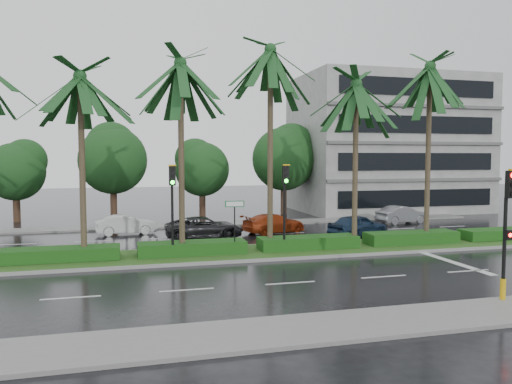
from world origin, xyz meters
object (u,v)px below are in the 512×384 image
object	(u,v)px
street_sign	(235,214)
car_blue	(358,226)
car_grey	(402,215)
car_darkgrey	(204,228)
signal_near	(507,229)
signal_median_left	(172,197)
car_red	(274,223)
car_white	(126,225)

from	to	relation	value
street_sign	car_blue	size ratio (longest dim) A/B	0.65
street_sign	car_grey	xyz separation A→B (m)	(14.50, 8.92, -1.48)
car_darkgrey	car_blue	world-z (taller)	car_blue
signal_near	signal_median_left	size ratio (longest dim) A/B	1.00
street_sign	car_red	xyz separation A→B (m)	(4.09, 6.95, -1.51)
car_red	car_grey	xyz separation A→B (m)	(10.41, 1.97, 0.03)
car_blue	car_red	bearing A→B (deg)	37.59
signal_near	car_blue	world-z (taller)	signal_near
signal_near	car_blue	bearing A→B (deg)	83.54
signal_near	street_sign	bearing A→B (deg)	125.34
car_white	street_sign	bearing A→B (deg)	-155.79
street_sign	car_red	distance (m)	8.20
signal_near	car_white	distance (m)	22.23
car_grey	car_white	bearing A→B (deg)	81.16
signal_median_left	car_darkgrey	world-z (taller)	signal_median_left
signal_near	car_darkgrey	distance (m)	17.62
signal_median_left	car_darkgrey	xyz separation A→B (m)	(2.42, 6.11, -2.35)
signal_median_left	car_red	bearing A→B (deg)	45.17
signal_median_left	car_white	distance (m)	9.42
signal_median_left	car_white	size ratio (longest dim) A/B	1.17
signal_near	street_sign	distance (m)	12.11
car_red	car_blue	bearing A→B (deg)	-138.64
car_red	car_blue	xyz separation A→B (m)	(4.50, -2.79, 0.07)
street_sign	car_red	world-z (taller)	street_sign
signal_median_left	car_blue	size ratio (longest dim) A/B	1.09
car_darkgrey	signal_near	bearing A→B (deg)	-153.72
signal_median_left	car_blue	distance (m)	12.59
street_sign	car_white	bearing A→B (deg)	120.28
signal_median_left	car_blue	xyz separation A→B (m)	(11.59, 4.34, -2.31)
car_red	car_grey	bearing A→B (deg)	-96.11
signal_near	car_grey	distance (m)	20.32
signal_near	car_white	bearing A→B (deg)	123.04
car_white	car_darkgrey	world-z (taller)	car_darkgrey
street_sign	signal_median_left	bearing A→B (deg)	-176.53
street_sign	car_blue	distance (m)	9.65
car_darkgrey	car_grey	distance (m)	15.37
car_blue	car_white	bearing A→B (deg)	51.02
street_sign	car_red	size ratio (longest dim) A/B	0.61
signal_near	car_white	world-z (taller)	signal_near
signal_near	car_red	xyz separation A→B (m)	(-2.91, 16.82, -1.89)
car_white	car_grey	size ratio (longest dim) A/B	0.95
signal_median_left	street_sign	xyz separation A→B (m)	(3.00, 0.18, -0.87)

